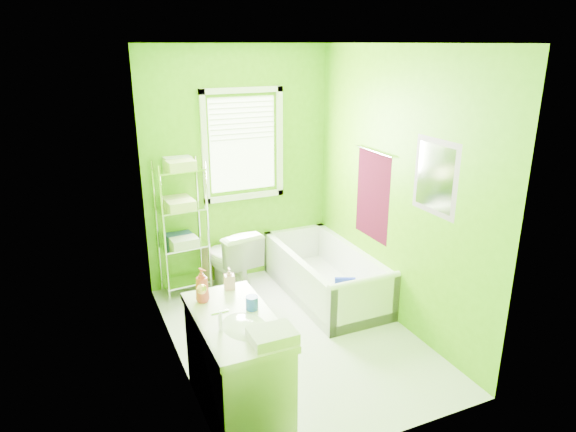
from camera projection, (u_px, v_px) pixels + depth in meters
name	position (u px, v px, depth m)	size (l,w,h in m)	color
ground	(293.00, 335.00, 4.81)	(2.90, 2.90, 0.00)	silver
room_envelope	(294.00, 175.00, 4.31)	(2.14, 2.94, 2.62)	#519C07
window	(243.00, 139.00, 5.54)	(0.92, 0.05, 1.22)	white
door	(209.00, 312.00, 3.22)	(0.09, 0.80, 2.00)	white
right_wall_decor	(395.00, 188.00, 4.76)	(0.04, 1.48, 1.17)	#41071A
bathtub	(326.00, 280.00, 5.53)	(0.76, 1.64, 0.53)	white
toilet	(231.00, 261.00, 5.49)	(0.43, 0.76, 0.77)	white
vanity	(237.00, 362.00, 3.70)	(0.54, 1.04, 1.05)	silver
wire_shelf_unit	(182.00, 214.00, 5.36)	(0.52, 0.42, 1.49)	silver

